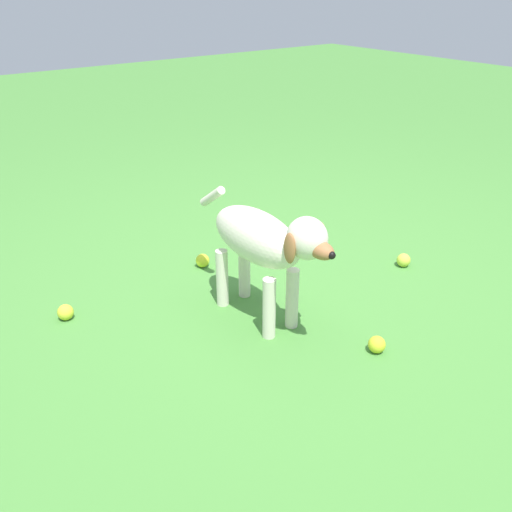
% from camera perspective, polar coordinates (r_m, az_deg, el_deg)
% --- Properties ---
extents(ground, '(14.00, 14.00, 0.00)m').
position_cam_1_polar(ground, '(2.45, 4.03, -4.83)').
color(ground, '#478438').
extents(dog, '(0.79, 0.19, 0.53)m').
position_cam_1_polar(dog, '(2.17, 0.76, 1.40)').
color(dog, silver).
rests_on(dog, ground).
extents(tennis_ball_0, '(0.07, 0.07, 0.07)m').
position_cam_1_polar(tennis_ball_0, '(2.82, 14.65, -0.40)').
color(tennis_ball_0, '#C4DA41').
rests_on(tennis_ball_0, ground).
extents(tennis_ball_1, '(0.07, 0.07, 0.07)m').
position_cam_1_polar(tennis_ball_1, '(2.45, -18.65, -5.39)').
color(tennis_ball_1, yellow).
rests_on(tennis_ball_1, ground).
extents(tennis_ball_2, '(0.07, 0.07, 0.07)m').
position_cam_1_polar(tennis_ball_2, '(2.19, 12.08, -8.71)').
color(tennis_ball_2, '#C8D22B').
rests_on(tennis_ball_2, ground).
extents(tennis_ball_3, '(0.07, 0.07, 0.07)m').
position_cam_1_polar(tennis_ball_3, '(2.74, -5.41, -0.46)').
color(tennis_ball_3, '#D4E32F').
rests_on(tennis_ball_3, ground).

